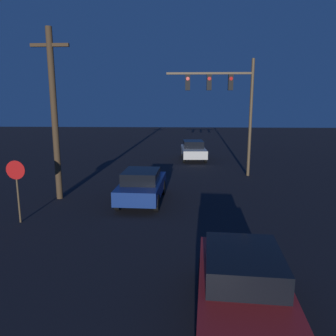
# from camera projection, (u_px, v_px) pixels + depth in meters

# --- Properties ---
(car_near) EXTENTS (2.05, 4.21, 1.47)m
(car_near) POSITION_uv_depth(u_px,v_px,m) (243.00, 288.00, 6.49)
(car_near) COLOR #B21E1E
(car_near) RESTS_ON ground_plane
(car_mid) EXTENTS (1.95, 4.16, 1.47)m
(car_mid) POSITION_uv_depth(u_px,v_px,m) (142.00, 185.00, 14.59)
(car_mid) COLOR navy
(car_mid) RESTS_ON ground_plane
(car_far) EXTENTS (1.97, 4.17, 1.47)m
(car_far) POSITION_uv_depth(u_px,v_px,m) (193.00, 150.00, 25.45)
(car_far) COLOR beige
(car_far) RESTS_ON ground_plane
(traffic_signal_mast) EXTENTS (5.08, 0.30, 6.88)m
(traffic_signal_mast) POSITION_uv_depth(u_px,v_px,m) (227.00, 97.00, 19.19)
(traffic_signal_mast) COLOR brown
(traffic_signal_mast) RESTS_ON ground_plane
(stop_sign) EXTENTS (0.69, 0.07, 2.34)m
(stop_sign) POSITION_uv_depth(u_px,v_px,m) (17.00, 180.00, 11.89)
(stop_sign) COLOR brown
(stop_sign) RESTS_ON ground_plane
(utility_pole) EXTENTS (1.67, 0.28, 7.55)m
(utility_pole) POSITION_uv_depth(u_px,v_px,m) (54.00, 113.00, 14.50)
(utility_pole) COLOR #4C3823
(utility_pole) RESTS_ON ground_plane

